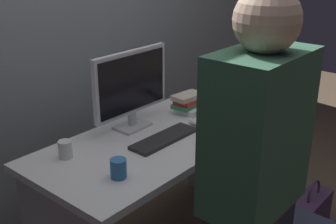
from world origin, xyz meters
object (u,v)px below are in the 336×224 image
at_px(monitor, 131,86).
at_px(handbag, 311,213).
at_px(mouse, 196,122).
at_px(book_stack, 189,103).
at_px(keyboard, 164,138).
at_px(cell_phone, 238,117).
at_px(person_at_desk, 252,206).
at_px(cup_by_monitor, 65,149).
at_px(desk, 161,171).
at_px(cup_near_keyboard, 118,168).

distance_m(monitor, handbag, 1.43).
distance_m(mouse, book_stack, 0.22).
relative_size(keyboard, mouse, 4.30).
height_order(monitor, keyboard, monitor).
height_order(monitor, cell_phone, monitor).
xyz_separation_m(person_at_desk, mouse, (0.65, 0.74, -0.07)).
height_order(cup_by_monitor, cell_phone, cup_by_monitor).
height_order(desk, cup_by_monitor, cup_by_monitor).
distance_m(keyboard, cup_near_keyboard, 0.45).
xyz_separation_m(cup_by_monitor, cell_phone, (1.01, -0.38, -0.04)).
xyz_separation_m(desk, book_stack, (0.38, 0.10, 0.29)).
bearing_deg(mouse, book_stack, 49.24).
relative_size(desk, handbag, 4.01).
distance_m(mouse, cell_phone, 0.29).
distance_m(desk, person_at_desk, 0.95).
bearing_deg(cell_phone, desk, 142.48).
relative_size(monitor, mouse, 5.40).
xyz_separation_m(book_stack, cell_phone, (0.11, -0.30, -0.05)).
height_order(desk, mouse, mouse).
distance_m(desk, cup_by_monitor, 0.61).
xyz_separation_m(person_at_desk, cup_by_monitor, (-0.11, 0.99, -0.04)).
height_order(person_at_desk, cup_by_monitor, person_at_desk).
xyz_separation_m(keyboard, cup_near_keyboard, (-0.44, -0.10, 0.04)).
bearing_deg(desk, mouse, -14.75).
relative_size(mouse, cup_by_monitor, 1.11).
bearing_deg(handbag, monitor, 132.03).
height_order(book_stack, cell_phone, book_stack).
bearing_deg(handbag, cup_by_monitor, 146.25).
relative_size(monitor, cup_by_monitor, 6.02).
distance_m(cell_phone, handbag, 0.80).
bearing_deg(person_at_desk, cup_by_monitor, 96.28).
relative_size(mouse, handbag, 0.26).
height_order(book_stack, handbag, book_stack).
height_order(cup_near_keyboard, book_stack, book_stack).
bearing_deg(handbag, cup_near_keyboard, 158.19).
xyz_separation_m(monitor, cell_phone, (0.52, -0.39, -0.25)).
distance_m(keyboard, cell_phone, 0.55).
bearing_deg(handbag, book_stack, 114.62).
distance_m(desk, cell_phone, 0.58).
distance_m(cup_near_keyboard, book_stack, 0.90).
relative_size(keyboard, cup_near_keyboard, 4.68).
relative_size(person_at_desk, cup_near_keyboard, 17.82).
xyz_separation_m(desk, cell_phone, (0.49, -0.20, 0.23)).
bearing_deg(monitor, mouse, -43.44).
bearing_deg(desk, cell_phone, -21.73).
bearing_deg(cup_near_keyboard, person_at_desk, -83.43).
bearing_deg(person_at_desk, mouse, 48.85).
height_order(cup_near_keyboard, handbag, cup_near_keyboard).
relative_size(mouse, cup_near_keyboard, 1.09).
bearing_deg(keyboard, monitor, 88.51).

